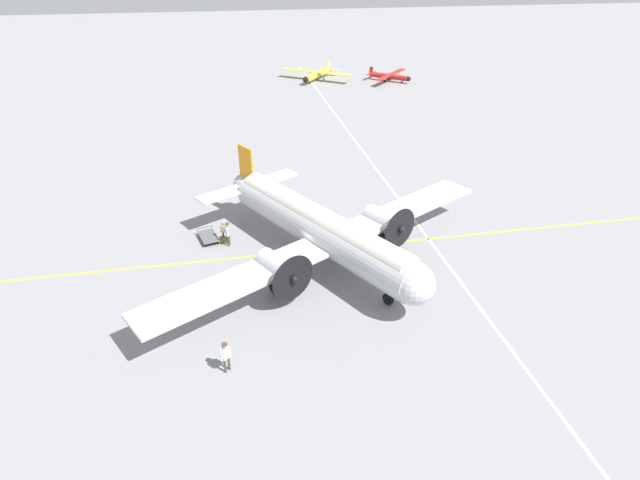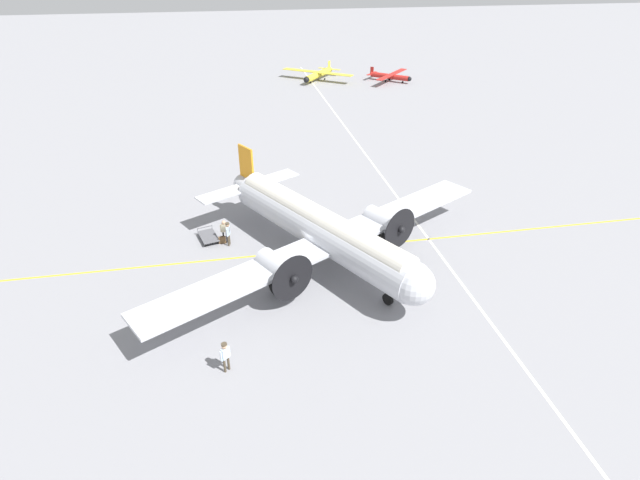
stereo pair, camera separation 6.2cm
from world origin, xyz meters
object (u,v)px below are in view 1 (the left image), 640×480
object	(u,v)px
passenger_boarding	(224,229)
ramp_agent	(228,231)
airliner_main	(324,230)
suitcase_near_door	(222,240)
light_aircraft_taxiing	(390,76)
crew_foreground	(226,354)
light_aircraft_distant	(317,74)
baggage_cart	(208,237)

from	to	relation	value
passenger_boarding	ramp_agent	xyz separation A→B (m)	(0.24, -0.48, 0.06)
airliner_main	ramp_agent	bearing A→B (deg)	-149.36
airliner_main	suitcase_near_door	world-z (taller)	airliner_main
light_aircraft_taxiing	passenger_boarding	bearing A→B (deg)	-78.34
crew_foreground	light_aircraft_taxiing	xyz separation A→B (m)	(25.77, 55.77, -0.28)
passenger_boarding	crew_foreground	bearing A→B (deg)	-78.14
light_aircraft_distant	light_aircraft_taxiing	world-z (taller)	light_aircraft_distant
suitcase_near_door	ramp_agent	bearing A→B (deg)	-35.30
suitcase_near_door	passenger_boarding	bearing A→B (deg)	38.51
ramp_agent	baggage_cart	distance (m)	1.84
crew_foreground	light_aircraft_taxiing	distance (m)	61.43
passenger_boarding	light_aircraft_distant	distance (m)	48.66
ramp_agent	airliner_main	bearing A→B (deg)	76.24
light_aircraft_distant	ramp_agent	bearing A→B (deg)	19.62
ramp_agent	suitcase_near_door	bearing A→B (deg)	-109.08
ramp_agent	light_aircraft_distant	distance (m)	49.04
suitcase_near_door	light_aircraft_taxiing	bearing A→B (deg)	59.47
suitcase_near_door	crew_foreground	bearing A→B (deg)	-90.00
ramp_agent	light_aircraft_distant	xyz separation A→B (m)	(14.67, 46.80, -0.19)
crew_foreground	baggage_cart	distance (m)	12.77
crew_foreground	ramp_agent	xyz separation A→B (m)	(0.45, 11.76, 0.00)
ramp_agent	baggage_cart	xyz separation A→B (m)	(-1.37, 0.95, -0.78)
airliner_main	passenger_boarding	distance (m)	7.37
passenger_boarding	ramp_agent	distance (m)	0.54
airliner_main	light_aircraft_taxiing	world-z (taller)	airliner_main
airliner_main	crew_foreground	size ratio (longest dim) A/B	13.71
suitcase_near_door	light_aircraft_taxiing	world-z (taller)	light_aircraft_taxiing
passenger_boarding	suitcase_near_door	xyz separation A→B (m)	(-0.21, -0.16, -0.74)
airliner_main	crew_foreground	world-z (taller)	airliner_main
airliner_main	passenger_boarding	size ratio (longest dim) A/B	14.11
airliner_main	light_aircraft_distant	size ratio (longest dim) A/B	2.35
passenger_boarding	suitcase_near_door	size ratio (longest dim) A/B	2.96
crew_foreground	suitcase_near_door	bearing A→B (deg)	51.98
airliner_main	crew_foreground	bearing A→B (deg)	-66.42
suitcase_near_door	light_aircraft_taxiing	size ratio (longest dim) A/B	0.07
passenger_boarding	baggage_cart	bearing A→B (deg)	170.46
baggage_cart	light_aircraft_distant	size ratio (longest dim) A/B	0.22
suitcase_near_door	light_aircraft_distant	bearing A→B (deg)	71.99
light_aircraft_taxiing	airliner_main	bearing A→B (deg)	-70.22
airliner_main	crew_foreground	distance (m)	10.58
airliner_main	passenger_boarding	bearing A→B (deg)	-151.71
airliner_main	light_aircraft_taxiing	bearing A→B (deg)	128.30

